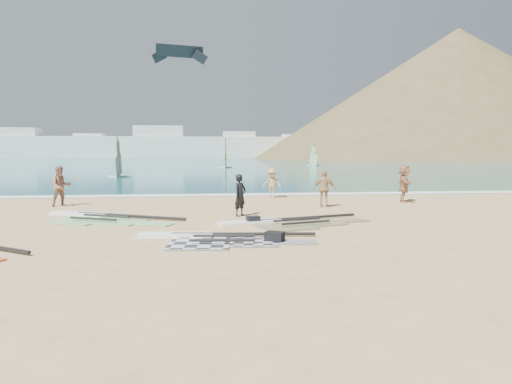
{
  "coord_description": "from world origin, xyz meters",
  "views": [
    {
      "loc": [
        -0.66,
        -14.11,
        2.76
      ],
      "look_at": [
        1.24,
        4.0,
        1.0
      ],
      "focal_mm": 30.0,
      "sensor_mm": 36.0,
      "label": 1
    }
  ],
  "objects": [
    {
      "name": "rig_green",
      "position": [
        -5.3,
        3.67,
        0.05
      ],
      "size": [
        5.97,
        4.15,
        0.2
      ],
      "rotation": [
        0.0,
        0.0,
        -0.43
      ],
      "color": "#46D337",
      "rests_on": "ground"
    },
    {
      "name": "beachgoer_back",
      "position": [
        4.86,
        6.29,
        0.91
      ],
      "size": [
        1.15,
        0.79,
        1.81
      ],
      "primitive_type": "imported",
      "rotation": [
        0.0,
        0.0,
        2.78
      ],
      "color": "tan",
      "rests_on": "ground"
    },
    {
      "name": "far_town",
      "position": [
        -15.72,
        150.0,
        4.49
      ],
      "size": [
        160.0,
        8.0,
        12.0
      ],
      "color": "white",
      "rests_on": "ground"
    },
    {
      "name": "gear_bag_far",
      "position": [
        1.22,
        -1.53,
        0.16
      ],
      "size": [
        0.66,
        0.59,
        0.33
      ],
      "primitive_type": "cube",
      "rotation": [
        0.0,
        0.0,
        -0.49
      ],
      "color": "black",
      "rests_on": "ground"
    },
    {
      "name": "windsurfer_centre",
      "position": [
        1.7,
        55.57,
        1.38
      ],
      "size": [
        2.71,
        3.23,
        4.83
      ],
      "rotation": [
        0.0,
        0.0,
        -0.1
      ],
      "color": "white",
      "rests_on": "ground"
    },
    {
      "name": "surf_line",
      "position": [
        0.0,
        12.3,
        0.0
      ],
      "size": [
        300.0,
        1.2,
        0.04
      ],
      "primitive_type": "cube",
      "color": "white",
      "rests_on": "ground"
    },
    {
      "name": "windsurfer_left",
      "position": [
        -10.24,
        31.63,
        1.25
      ],
      "size": [
        2.34,
        2.86,
        4.26
      ],
      "rotation": [
        0.0,
        0.0,
        -0.01
      ],
      "color": "white",
      "rests_on": "ground"
    },
    {
      "name": "sea",
      "position": [
        0.0,
        132.0,
        0.0
      ],
      "size": [
        300.0,
        240.0,
        0.06
      ],
      "primitive_type": "cube",
      "color": "#0C4558",
      "rests_on": "ground"
    },
    {
      "name": "kitesurf_kite",
      "position": [
        -4.62,
        44.09,
        15.55
      ],
      "size": [
        7.2,
        2.2,
        2.4
      ],
      "rotation": [
        0.0,
        0.0,
        0.22
      ],
      "color": "black",
      "rests_on": "ground"
    },
    {
      "name": "beachgoer_mid",
      "position": [
        2.87,
        10.62,
        0.87
      ],
      "size": [
        1.27,
        0.98,
        1.74
      ],
      "primitive_type": "imported",
      "rotation": [
        0.0,
        0.0,
        -0.34
      ],
      "color": "tan",
      "rests_on": "ground"
    },
    {
      "name": "beachgoer_right",
      "position": [
        9.67,
        7.86,
        1.0
      ],
      "size": [
        1.23,
        1.95,
        2.0
      ],
      "primitive_type": "imported",
      "rotation": [
        0.0,
        0.0,
        1.2
      ],
      "color": "#AC7752",
      "rests_on": "ground"
    },
    {
      "name": "rig_orange",
      "position": [
        2.07,
        1.63,
        0.05
      ],
      "size": [
        5.99,
        3.27,
        0.2
      ],
      "rotation": [
        0.0,
        0.0,
        0.29
      ],
      "color": "orange",
      "rests_on": "ground"
    },
    {
      "name": "beachgoer_left",
      "position": [
        -8.12,
        7.98,
        1.0
      ],
      "size": [
        1.23,
        1.16,
        2.01
      ],
      "primitive_type": "imported",
      "rotation": [
        0.0,
        0.0,
        0.55
      ],
      "color": "#96654E",
      "rests_on": "ground"
    },
    {
      "name": "rig_grey",
      "position": [
        -0.74,
        -1.02,
        0.05
      ],
      "size": [
        5.7,
        2.49,
        0.2
      ],
      "rotation": [
        0.0,
        0.0,
        -0.09
      ],
      "color": "#28272A",
      "rests_on": "ground"
    },
    {
      "name": "headland_main",
      "position": [
        85.0,
        130.0,
        0.0
      ],
      "size": [
        143.0,
        143.0,
        45.0
      ],
      "primitive_type": "cone",
      "color": "brown",
      "rests_on": "ground"
    },
    {
      "name": "person_wetsuit",
      "position": [
        0.54,
        3.8,
        0.89
      ],
      "size": [
        0.75,
        0.77,
        1.78
      ],
      "primitive_type": "imported",
      "rotation": [
        0.0,
        0.0,
        0.83
      ],
      "color": "black",
      "rests_on": "ground"
    },
    {
      "name": "windsurfer_right",
      "position": [
        18.32,
        64.04,
        1.19
      ],
      "size": [
        2.27,
        2.55,
        3.99
      ],
      "rotation": [
        0.0,
        0.0,
        0.33
      ],
      "color": "white",
      "rests_on": "ground"
    },
    {
      "name": "ground",
      "position": [
        0.0,
        0.0,
        0.0
      ],
      "size": [
        300.0,
        300.0,
        0.0
      ],
      "primitive_type": "plane",
      "color": "tan",
      "rests_on": "ground"
    },
    {
      "name": "gear_bag_near",
      "position": [
        0.9,
        1.76,
        0.15
      ],
      "size": [
        0.54,
        0.45,
        0.3
      ],
      "primitive_type": "cube",
      "rotation": [
        0.0,
        0.0,
        0.23
      ],
      "color": "black",
      "rests_on": "ground"
    }
  ]
}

